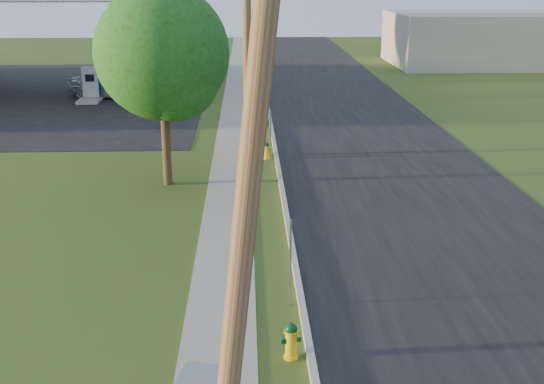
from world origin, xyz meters
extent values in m
cube|color=black|center=(4.50, 10.00, 0.01)|extent=(8.00, 120.00, 0.02)
cube|color=#9D9B91|center=(0.50, 10.00, 0.07)|extent=(0.15, 120.00, 0.15)
cube|color=gray|center=(-1.25, 10.00, 0.01)|extent=(1.50, 120.00, 0.03)
cylinder|color=brown|center=(-0.60, -1.00, 4.75)|extent=(1.31, 0.32, 9.48)
cylinder|color=brown|center=(-0.60, 17.00, 4.90)|extent=(0.32, 0.32, 9.80)
cylinder|color=brown|center=(-0.60, 35.00, 4.75)|extent=(0.49, 0.32, 9.50)
cube|color=gray|center=(0.25, 4.20, 1.00)|extent=(0.05, 0.04, 2.00)
cube|color=gray|center=(0.25, 16.00, 1.00)|extent=(0.05, 0.04, 2.00)
cube|color=gray|center=(0.25, 28.20, 1.00)|extent=(0.05, 0.04, 2.00)
cylinder|color=silver|center=(-6.50, 28.70, 2.75)|extent=(0.36, 0.36, 5.50)
cylinder|color=silver|center=(-6.50, 35.30, 2.75)|extent=(0.36, 0.36, 5.50)
cube|color=#9D9B91|center=(-9.50, 30.00, 0.09)|extent=(1.20, 3.20, 0.18)
cube|color=#9EA0A3|center=(-9.50, 30.00, 1.05)|extent=(0.90, 0.50, 1.70)
cube|color=#06465D|center=(-9.50, 30.00, 1.05)|extent=(0.94, 0.40, 1.50)
cube|color=black|center=(-9.50, 29.73, 1.30)|extent=(0.50, 0.02, 0.40)
cube|color=#9D9B91|center=(-9.50, 34.00, 0.09)|extent=(1.20, 3.20, 0.18)
cube|color=#9EA0A3|center=(-9.50, 34.00, 1.05)|extent=(0.90, 0.50, 1.70)
cube|color=#06465D|center=(-9.50, 34.00, 1.05)|extent=(0.94, 0.40, 1.50)
cube|color=black|center=(-9.50, 33.73, 1.30)|extent=(0.50, 0.02, 0.40)
cylinder|color=gray|center=(-4.50, 22.50, 2.50)|extent=(0.24, 0.24, 5.00)
cube|color=silver|center=(-4.50, 22.50, 5.80)|extent=(0.30, 2.00, 2.00)
cube|color=gray|center=(18.00, 45.00, 2.00)|extent=(14.00, 10.00, 4.00)
cylinder|color=#3E2C15|center=(-3.39, 13.40, 1.72)|extent=(0.30, 0.30, 3.44)
sphere|color=#224213|center=(-3.39, 13.40, 4.48)|extent=(4.41, 4.41, 4.41)
sphere|color=#224213|center=(-2.99, 13.10, 3.79)|extent=(3.03, 3.03, 3.03)
cylinder|color=#3E2C15|center=(-6.10, 41.49, 2.02)|extent=(0.30, 0.30, 4.05)
sphere|color=#224213|center=(-5.70, 41.19, 4.45)|extent=(3.56, 3.56, 3.56)
cylinder|color=#DFB80E|center=(0.14, 2.09, 0.03)|extent=(0.28, 0.28, 0.06)
cylinder|color=#DFB80E|center=(0.14, 2.09, 0.30)|extent=(0.22, 0.22, 0.60)
cylinder|color=#DFB80E|center=(0.14, 2.09, 0.56)|extent=(0.28, 0.28, 0.04)
sphere|color=#08371A|center=(0.14, 2.09, 0.60)|extent=(0.23, 0.23, 0.23)
cylinder|color=#08371A|center=(0.14, 2.09, 0.72)|extent=(0.05, 0.05, 0.06)
cylinder|color=#08371A|center=(0.15, 1.94, 0.38)|extent=(0.12, 0.13, 0.11)
cylinder|color=#08371A|center=(0.00, 2.08, 0.38)|extent=(0.11, 0.10, 0.09)
cylinder|color=#08371A|center=(0.28, 2.09, 0.38)|extent=(0.11, 0.10, 0.09)
cylinder|color=yellow|center=(0.11, 16.59, 0.03)|extent=(0.26, 0.26, 0.05)
cylinder|color=yellow|center=(0.11, 16.59, 0.27)|extent=(0.20, 0.20, 0.55)
cylinder|color=yellow|center=(0.11, 16.59, 0.51)|extent=(0.26, 0.26, 0.04)
sphere|color=#083912|center=(0.11, 16.59, 0.55)|extent=(0.21, 0.21, 0.21)
cylinder|color=#083912|center=(0.11, 16.59, 0.66)|extent=(0.05, 0.05, 0.05)
cylinder|color=#083912|center=(0.12, 16.46, 0.35)|extent=(0.11, 0.12, 0.10)
cylinder|color=#083912|center=(-0.02, 16.58, 0.35)|extent=(0.10, 0.09, 0.08)
cylinder|color=#083912|center=(0.24, 16.60, 0.35)|extent=(0.10, 0.09, 0.08)
cylinder|color=yellow|center=(0.10, 29.27, 0.03)|extent=(0.25, 0.25, 0.05)
cylinder|color=yellow|center=(0.10, 29.27, 0.26)|extent=(0.19, 0.19, 0.53)
cylinder|color=yellow|center=(0.10, 29.27, 0.49)|extent=(0.25, 0.25, 0.04)
sphere|color=#053A1B|center=(0.10, 29.27, 0.53)|extent=(0.20, 0.20, 0.20)
cylinder|color=#053A1B|center=(0.10, 29.27, 0.63)|extent=(0.04, 0.04, 0.05)
cylinder|color=#053A1B|center=(0.07, 29.15, 0.33)|extent=(0.12, 0.13, 0.10)
cylinder|color=#053A1B|center=(-0.02, 29.30, 0.33)|extent=(0.11, 0.10, 0.08)
cylinder|color=#053A1B|center=(0.22, 29.24, 0.33)|extent=(0.11, 0.10, 0.08)
cube|color=gray|center=(-1.35, -0.86, 1.47)|extent=(0.85, 1.00, 0.04)
imported|color=#AFB2B7|center=(-8.85, 30.80, 0.76)|extent=(4.78, 3.33, 1.51)
camera|label=1|loc=(-0.65, -9.20, 6.94)|focal=45.00mm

